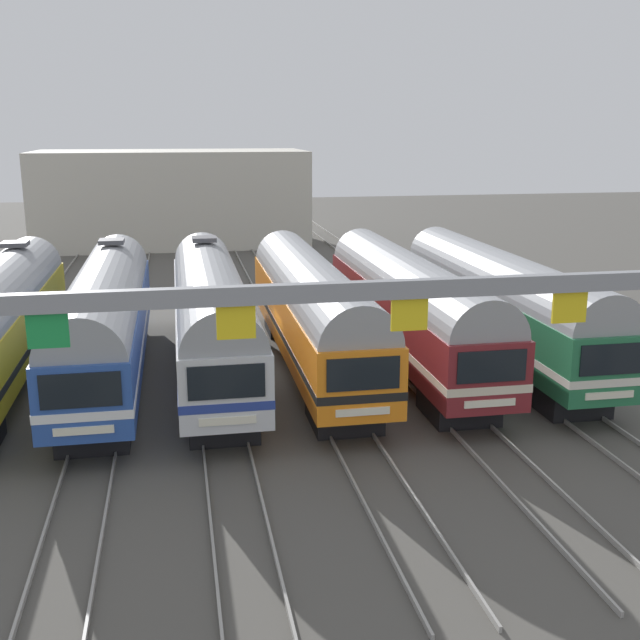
{
  "coord_description": "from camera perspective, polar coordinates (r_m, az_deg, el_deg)",
  "views": [
    {
      "loc": [
        -3.33,
        -30.82,
        10.0
      ],
      "look_at": [
        1.99,
        -2.25,
        2.72
      ],
      "focal_mm": 43.59,
      "sensor_mm": 36.0,
      "label": 1
    }
  ],
  "objects": [
    {
      "name": "ground_plane",
      "position": [
        32.57,
        -4.18,
        -3.85
      ],
      "size": [
        160.0,
        160.0,
        0.0
      ],
      "primitive_type": "plane",
      "color": "#4C4944"
    },
    {
      "name": "track_bed",
      "position": [
        48.95,
        -6.44,
        2.28
      ],
      "size": [
        22.18,
        70.0,
        0.15
      ],
      "color": "gray",
      "rests_on": "ground"
    },
    {
      "name": "commuter_train_blue",
      "position": [
        31.8,
        -15.44,
        0.26
      ],
      "size": [
        2.88,
        18.06,
        5.05
      ],
      "color": "#284C9E",
      "rests_on": "ground"
    },
    {
      "name": "commuter_train_silver",
      "position": [
        31.7,
        -7.98,
        0.59
      ],
      "size": [
        2.88,
        18.06,
        5.05
      ],
      "color": "silver",
      "rests_on": "ground"
    },
    {
      "name": "commuter_train_orange",
      "position": [
        32.13,
        -0.6,
        0.91
      ],
      "size": [
        2.88,
        18.06,
        4.77
      ],
      "color": "orange",
      "rests_on": "ground"
    },
    {
      "name": "commuter_train_maroon",
      "position": [
        33.07,
        6.48,
        1.2
      ],
      "size": [
        2.88,
        18.06,
        4.77
      ],
      "color": "maroon",
      "rests_on": "ground"
    },
    {
      "name": "commuter_train_green",
      "position": [
        34.49,
        13.07,
        1.46
      ],
      "size": [
        2.88,
        18.06,
        4.77
      ],
      "color": "#236B42",
      "rests_on": "ground"
    },
    {
      "name": "catenary_gantry",
      "position": [
        18.24,
        0.33,
        -0.69
      ],
      "size": [
        25.92,
        0.44,
        6.97
      ],
      "color": "gray",
      "rests_on": "ground"
    },
    {
      "name": "maintenance_building",
      "position": [
        68.68,
        -10.77,
        8.8
      ],
      "size": [
        22.62,
        10.0,
        7.97
      ],
      "primitive_type": "cube",
      "color": "beige",
      "rests_on": "ground"
    }
  ]
}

